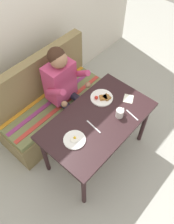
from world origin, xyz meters
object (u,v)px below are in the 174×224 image
object	(u,v)px
plate_eggs	(74,140)
knife	(94,127)
person	(64,85)
napkin	(128,99)
table	(98,124)
coffee_mug	(120,113)
couch	(52,105)
fork	(132,115)
plate_breakfast	(102,98)

from	to	relation	value
plate_eggs	knife	world-z (taller)	plate_eggs
person	napkin	bearing A→B (deg)	-63.67
table	coffee_mug	bearing A→B (deg)	-37.78
person	knife	world-z (taller)	person
couch	fork	xyz separation A→B (m)	(0.28, -1.00, 0.40)
table	fork	bearing A→B (deg)	-40.06
table	napkin	distance (m)	0.45
plate_breakfast	coffee_mug	xyz separation A→B (m)	(-0.07, -0.29, 0.04)
napkin	knife	size ratio (longest dim) A/B	0.60
napkin	knife	bearing A→B (deg)	175.40
table	napkin	size ratio (longest dim) A/B	9.96
couch	plate_breakfast	xyz separation A→B (m)	(0.25, -0.62, 0.41)
table	knife	size ratio (longest dim) A/B	6.00
person	coffee_mug	world-z (taller)	person
coffee_mug	fork	world-z (taller)	coffee_mug
person	table	bearing A→B (deg)	-100.02
couch	fork	size ratio (longest dim) A/B	8.47
couch	coffee_mug	distance (m)	1.03
table	coffee_mug	size ratio (longest dim) A/B	10.17
napkin	person	bearing A→B (deg)	116.33
plate_eggs	fork	xyz separation A→B (m)	(0.62, -0.24, -0.01)
plate_breakfast	table	bearing A→B (deg)	-149.12
person	plate_eggs	size ratio (longest dim) A/B	5.60
plate_eggs	knife	bearing A→B (deg)	-8.41
fork	knife	size ratio (longest dim) A/B	0.85
plate_breakfast	plate_eggs	world-z (taller)	plate_breakfast
plate_eggs	table	bearing A→B (deg)	-1.08
couch	napkin	bearing A→B (deg)	-62.71
plate_eggs	coffee_mug	distance (m)	0.54
napkin	fork	bearing A→B (deg)	-134.34
napkin	knife	world-z (taller)	napkin
couch	plate_eggs	distance (m)	0.93
knife	napkin	bearing A→B (deg)	1.99
couch	napkin	size ratio (longest dim) A/B	11.96
person	plate_breakfast	distance (m)	0.46
person	coffee_mug	bearing A→B (deg)	-84.11
plate_breakfast	napkin	distance (m)	0.29
coffee_mug	plate_breakfast	bearing A→B (deg)	76.88
plate_breakfast	knife	size ratio (longest dim) A/B	1.24
table	coffee_mug	distance (m)	0.26
couch	knife	xyz separation A→B (m)	(-0.10, -0.79, 0.40)
napkin	fork	distance (m)	0.22
fork	knife	distance (m)	0.43
plate_eggs	coffee_mug	size ratio (longest dim) A/B	1.83
person	coffee_mug	xyz separation A→B (m)	(0.08, -0.73, 0.04)
plate_breakfast	knife	xyz separation A→B (m)	(-0.35, -0.18, -0.01)
person	plate_breakfast	world-z (taller)	person
napkin	plate_eggs	bearing A→B (deg)	174.21
plate_breakfast	person	bearing A→B (deg)	107.76
fork	knife	world-z (taller)	same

